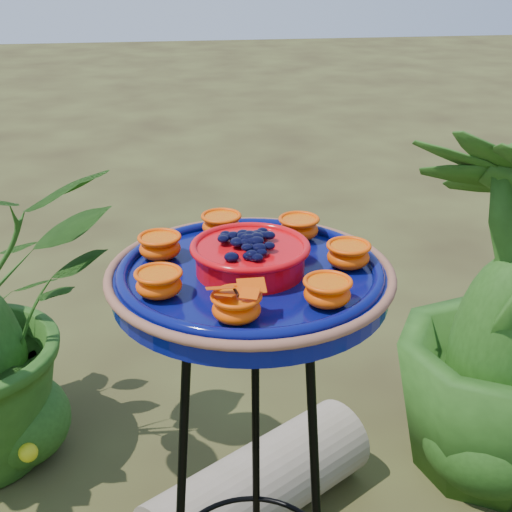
# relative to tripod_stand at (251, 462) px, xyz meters

# --- Properties ---
(tripod_stand) EXTENTS (0.38, 0.38, 0.90)m
(tripod_stand) POSITION_rel_tripod_stand_xyz_m (0.00, 0.00, 0.00)
(tripod_stand) COLOR black
(tripod_stand) RESTS_ON ground
(feeder_dish) EXTENTS (0.54, 0.54, 0.11)m
(feeder_dish) POSITION_rel_tripod_stand_xyz_m (-0.00, -0.00, 0.39)
(feeder_dish) COLOR #070D57
(feeder_dish) RESTS_ON tripod_stand
(driftwood_log) EXTENTS (0.66, 0.54, 0.22)m
(driftwood_log) POSITION_rel_tripod_stand_xyz_m (0.07, 0.42, -0.44)
(driftwood_log) COLOR gray
(driftwood_log) RESTS_ON ground
(shrub_back_right) EXTENTS (0.82, 0.82, 1.04)m
(shrub_back_right) POSITION_rel_tripod_stand_xyz_m (0.77, 0.54, -0.03)
(shrub_back_right) COLOR #1F4612
(shrub_back_right) RESTS_ON ground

